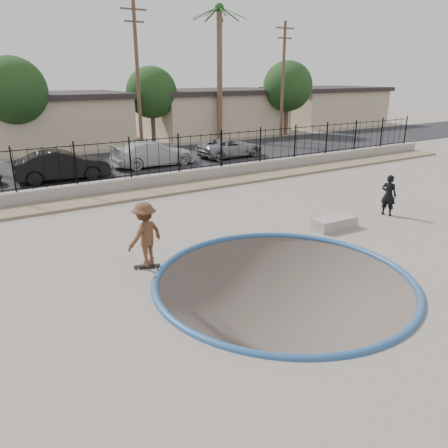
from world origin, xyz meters
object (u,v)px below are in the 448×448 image
Objects in this scene: skateboard at (147,266)px; concrete_ledge at (334,223)px; videographer at (389,195)px; skater at (145,238)px; car_c at (153,153)px; car_d at (230,147)px; car_b at (62,165)px.

skateboard is 0.48× the size of concrete_ledge.
skateboard is 0.48× the size of videographer.
skater is 9.88m from videographer.
videographer is 14.22m from car_c.
car_d is at bearing -153.09° from skater.
skater is 14.58m from car_c.
concrete_ledge is (-2.88, -0.05, -0.60)m from videographer.
car_d is at bearing -79.32° from car_b.
skater is at bearing 176.89° from concrete_ledge.
skater is 0.39× the size of car_b.
videographer is 13.74m from car_d.
car_c is at bearing -136.52° from skater.
car_d reaches higher than skateboard.
car_b is 5.54m from car_c.
skateboard is 14.59m from car_c.
car_b is 0.93× the size of car_c.
car_c is (5.90, 13.33, -0.15)m from skater.
car_d is (11.36, 13.33, -0.26)m from skater.
videographer reaches higher than car_b.
skater is at bearing 21.25° from skateboard.
skateboard is (-0.00, 0.00, -0.86)m from skater.
skater is at bearing 154.88° from car_c.
skater is 17.52m from car_d.
videographer is at bearing -138.15° from car_b.
car_b is at bearing 117.29° from concrete_ledge.
videographer is at bearing 155.44° from skater.
car_d is (5.46, 0.00, -0.10)m from car_c.
car_d is (1.49, 13.66, -0.14)m from videographer.
car_c is at bearing -1.80° from videographer.
car_c is at bearing 94.55° from concrete_ledge.
car_d is at bearing -91.23° from car_c.
concrete_ledge is 13.76m from car_c.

